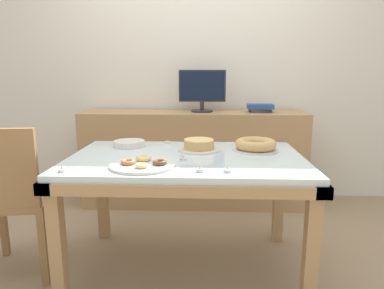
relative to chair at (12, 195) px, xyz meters
The scene contains 16 objects.
ground_plane 1.16m from the chair, ahead, with size 12.00×12.00×0.00m, color #997F60.
wall_back 2.03m from the chair, 56.80° to the left, with size 8.00×0.10×2.60m, color silver.
dining_table 1.04m from the chair, ahead, with size 1.43×0.92×0.74m.
chair is the anchor object (origin of this frame).
sideboard 1.63m from the chair, 51.01° to the left, with size 2.05×0.44×0.88m.
computer_monitor 1.77m from the chair, 48.87° to the left, with size 0.42×0.20×0.38m.
book_stack 2.10m from the chair, 37.80° to the left, with size 0.24×0.17×0.07m.
cake_chocolate_round 1.16m from the chair, 14.64° to the left, with size 0.28×0.28×0.07m.
cake_golden_bundt 1.51m from the chair, 11.37° to the left, with size 0.29×0.29×0.08m.
pastry_platter 0.84m from the chair, ahead, with size 0.35×0.35×0.04m.
plate_stack 0.77m from the chair, 32.23° to the left, with size 0.21×0.21×0.04m.
tealight_right_edge 1.03m from the chair, 29.70° to the left, with size 0.04×0.04×0.04m.
tealight_centre 1.15m from the chair, 10.35° to the right, with size 0.04×0.04×0.04m.
tealight_near_cakes 1.04m from the chair, ahead, with size 0.04×0.04×0.04m.
tealight_near_front 1.29m from the chair, ahead, with size 0.04×0.04×0.04m.
tealight_left_edge 0.53m from the chair, 29.34° to the right, with size 0.04×0.04×0.04m.
Camera 1 is at (0.12, -2.00, 1.23)m, focal length 32.00 mm.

